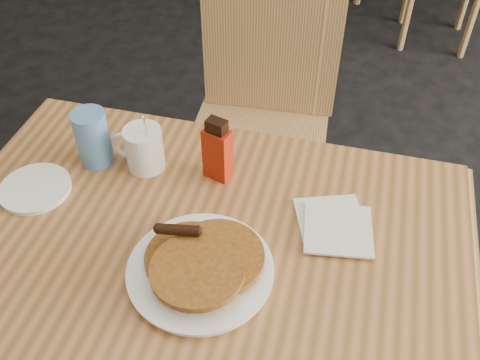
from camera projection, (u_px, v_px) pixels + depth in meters
The scene contains 8 objects.
main_table at pixel (199, 249), 1.19m from camera, with size 1.20×0.82×0.75m.
chair_main_far at pixel (263, 101), 1.77m from camera, with size 0.48×0.48×1.00m.
pancake_plate at pixel (201, 266), 1.07m from camera, with size 0.30×0.30×0.09m.
coffee_mug at pixel (143, 148), 1.29m from camera, with size 0.13×0.09×0.17m.
syrup_bottle at pixel (218, 151), 1.25m from camera, with size 0.07×0.06×0.17m.
napkin_stack at pixel (335, 225), 1.18m from camera, with size 0.19×0.20×0.01m.
blue_tumbler at pixel (93, 138), 1.29m from camera, with size 0.08×0.08×0.14m, color #5082BD.
side_saucer at pixel (35, 188), 1.26m from camera, with size 0.17×0.17×0.01m, color white.
Camera 1 is at (0.19, -0.77, 1.64)m, focal length 40.00 mm.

